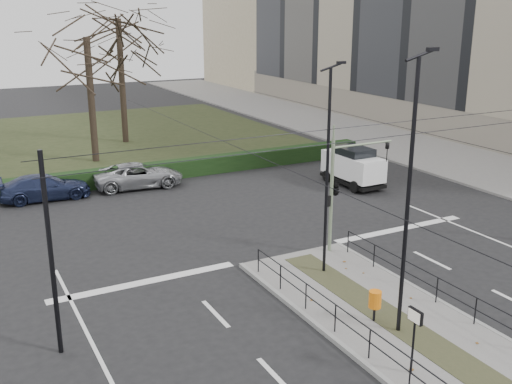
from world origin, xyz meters
TOP-DOWN VIEW (x-y plane):
  - ground at (0.00, 0.00)m, footprint 140.00×140.00m
  - median_island at (0.00, -2.50)m, footprint 4.40×15.00m
  - sidewalk_east at (18.00, 22.00)m, footprint 8.00×90.00m
  - park at (-6.00, 32.00)m, footprint 38.00×26.00m
  - hedge at (-6.00, 18.60)m, footprint 38.00×1.00m
  - apartment_block at (27.97, 23.97)m, footprint 13.09×52.10m
  - median_railing at (0.00, -2.60)m, footprint 4.14×13.24m
  - catenary at (0.00, 1.62)m, footprint 20.00×34.00m
  - traffic_light at (1.77, 4.50)m, footprint 3.15×1.79m
  - litter_bin at (-0.58, -0.98)m, footprint 0.40×0.40m
  - info_panel at (-1.50, -3.71)m, footprint 0.11×0.49m
  - streetlamp_median_near at (-0.28, -1.80)m, footprint 0.70×0.14m
  - streetlamp_median_far at (0.17, 2.90)m, footprint 0.64×0.13m
  - parked_car_third at (-7.50, 17.61)m, footprint 4.68×2.06m
  - parked_car_fourth at (-2.44, 17.58)m, footprint 5.13×2.75m
  - white_van at (8.42, 12.29)m, footprint 1.92×4.03m
  - bare_tree_center at (0.26, 29.62)m, footprint 7.98×7.98m
  - bare_tree_near at (-3.19, 24.56)m, footprint 7.27×7.27m

SIDE VIEW (x-z plane):
  - ground at x=0.00m, z-range 0.00..0.00m
  - park at x=-6.00m, z-range 0.00..0.10m
  - median_island at x=0.00m, z-range 0.00..0.14m
  - sidewalk_east at x=18.00m, z-range 0.00..0.14m
  - hedge at x=-6.00m, z-range 0.00..1.00m
  - parked_car_third at x=-7.50m, z-range 0.00..1.34m
  - parked_car_fourth at x=-2.44m, z-range 0.00..1.37m
  - litter_bin at x=-0.58m, z-range 0.36..1.38m
  - median_railing at x=0.00m, z-range 0.52..1.44m
  - white_van at x=8.42m, z-range 0.05..2.26m
  - info_panel at x=-1.50m, z-range 0.68..2.58m
  - traffic_light at x=1.77m, z-range 0.52..5.15m
  - catenary at x=0.00m, z-range 0.42..6.42m
  - streetlamp_median_far at x=0.17m, z-range 0.21..7.92m
  - streetlamp_median_near at x=-0.28m, z-range 0.21..8.62m
  - bare_tree_near at x=-3.19m, z-range 2.17..12.66m
  - bare_tree_center at x=0.26m, z-range 2.45..14.31m
  - apartment_block at x=27.97m, z-range -0.43..21.22m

